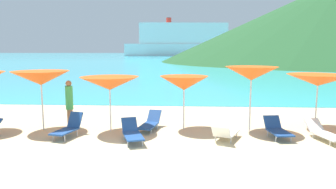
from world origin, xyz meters
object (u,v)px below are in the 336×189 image
(lounge_chair_3, at_px, (68,127))
(lounge_chair_7, at_px, (277,129))
(cruise_ship, at_px, (183,42))
(umbrella_4, at_px, (184,83))
(lounge_chair_2, at_px, (225,132))
(umbrella_5, at_px, (251,74))
(lounge_chair_10, at_px, (324,133))
(beachgoer_0, at_px, (69,102))
(umbrella_3, at_px, (110,83))
(umbrella_6, at_px, (318,80))
(umbrella_2, at_px, (41,78))
(lounge_chair_9, at_px, (150,123))
(lounge_chair_0, at_px, (132,132))

(lounge_chair_3, bearing_deg, lounge_chair_7, 15.54)
(cruise_ship, bearing_deg, umbrella_4, -94.39)
(lounge_chair_2, height_order, cruise_ship, cruise_ship)
(umbrella_5, xyz_separation_m, cruise_ship, (-4.15, 172.29, 6.36))
(umbrella_5, distance_m, lounge_chair_10, 3.15)
(lounge_chair_3, xyz_separation_m, beachgoer_0, (-0.47, 1.41, 0.66))
(umbrella_3, bearing_deg, lounge_chair_10, -5.24)
(umbrella_4, relative_size, lounge_chair_7, 1.47)
(umbrella_3, height_order, umbrella_6, umbrella_6)
(umbrella_2, relative_size, cruise_ship, 0.03)
(umbrella_3, xyz_separation_m, lounge_chair_9, (1.43, 0.37, -1.53))
(lounge_chair_2, relative_size, lounge_chair_3, 1.05)
(lounge_chair_0, bearing_deg, umbrella_4, 26.83)
(lounge_chair_0, xyz_separation_m, lounge_chair_10, (6.43, 0.52, -0.05))
(lounge_chair_0, bearing_deg, lounge_chair_3, 150.61)
(lounge_chair_3, relative_size, lounge_chair_9, 0.86)
(umbrella_4, distance_m, beachgoer_0, 4.55)
(umbrella_2, height_order, lounge_chair_3, umbrella_2)
(umbrella_4, bearing_deg, umbrella_2, -175.51)
(umbrella_4, distance_m, lounge_chair_3, 4.47)
(lounge_chair_7, xyz_separation_m, beachgoer_0, (-7.73, 1.08, 0.70))
(umbrella_6, bearing_deg, beachgoer_0, -178.51)
(umbrella_6, distance_m, lounge_chair_3, 9.36)
(lounge_chair_0, relative_size, lounge_chair_9, 0.99)
(umbrella_2, relative_size, umbrella_6, 0.94)
(umbrella_4, height_order, lounge_chair_7, umbrella_4)
(umbrella_3, relative_size, umbrella_5, 0.96)
(umbrella_5, relative_size, lounge_chair_2, 1.60)
(lounge_chair_0, xyz_separation_m, lounge_chair_9, (0.42, 1.58, -0.04))
(umbrella_2, height_order, lounge_chair_10, umbrella_2)
(umbrella_6, bearing_deg, umbrella_2, -175.93)
(umbrella_3, distance_m, lounge_chair_9, 2.13)
(umbrella_2, xyz_separation_m, lounge_chair_3, (1.33, -0.92, -1.63))
(lounge_chair_9, bearing_deg, lounge_chair_3, -146.33)
(lounge_chair_2, height_order, lounge_chair_9, lounge_chair_9)
(lounge_chair_0, bearing_deg, cruise_ship, 70.86)
(beachgoer_0, bearing_deg, lounge_chair_2, -146.08)
(cruise_ship, bearing_deg, umbrella_3, -95.29)
(umbrella_3, distance_m, lounge_chair_10, 7.63)
(lounge_chair_0, distance_m, lounge_chair_7, 5.00)
(umbrella_2, xyz_separation_m, umbrella_6, (10.41, 0.74, -0.09))
(umbrella_3, distance_m, lounge_chair_0, 2.17)
(umbrella_2, xyz_separation_m, lounge_chair_9, (4.07, 0.24, -1.70))
(umbrella_4, distance_m, lounge_chair_2, 2.51)
(lounge_chair_3, height_order, lounge_chair_9, lounge_chair_3)
(umbrella_4, bearing_deg, umbrella_6, 3.63)
(umbrella_4, bearing_deg, beachgoer_0, 179.08)
(lounge_chair_7, relative_size, lounge_chair_9, 0.84)
(umbrella_6, bearing_deg, umbrella_5, -170.21)
(umbrella_3, bearing_deg, lounge_chair_3, -149.06)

